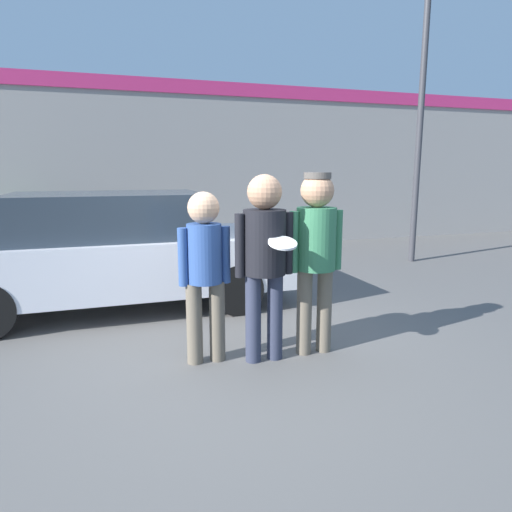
% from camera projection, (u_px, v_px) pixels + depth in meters
% --- Properties ---
extents(ground_plane, '(56.00, 56.00, 0.00)m').
position_uv_depth(ground_plane, '(244.00, 356.00, 4.52)').
color(ground_plane, '#5B5956').
extents(storefront_building, '(24.00, 0.22, 3.78)m').
position_uv_depth(storefront_building, '(160.00, 165.00, 10.26)').
color(storefront_building, gray).
rests_on(storefront_building, ground).
extents(person_left, '(0.49, 0.32, 1.62)m').
position_uv_depth(person_left, '(205.00, 264.00, 4.23)').
color(person_left, '#665B4C').
rests_on(person_left, ground).
extents(person_middle_with_frisbee, '(0.57, 0.60, 1.78)m').
position_uv_depth(person_middle_with_frisbee, '(265.00, 250.00, 4.24)').
color(person_middle_with_frisbee, '#2D3347').
rests_on(person_middle_with_frisbee, ground).
extents(person_right, '(0.56, 0.39, 1.79)m').
position_uv_depth(person_right, '(316.00, 245.00, 4.42)').
color(person_right, '#665B4C').
rests_on(person_right, ground).
extents(parked_car_near, '(4.56, 1.87, 1.52)m').
position_uv_depth(parked_car_near, '(115.00, 251.00, 6.02)').
color(parked_car_near, silver).
rests_on(parked_car_near, ground).
extents(street_lamp, '(1.42, 0.35, 5.50)m').
position_uv_depth(street_lamp, '(434.00, 85.00, 8.68)').
color(street_lamp, '#38383D').
rests_on(street_lamp, ground).
extents(shrub, '(0.96, 0.96, 0.96)m').
position_uv_depth(shrub, '(28.00, 238.00, 9.06)').
color(shrub, '#387A3D').
rests_on(shrub, ground).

